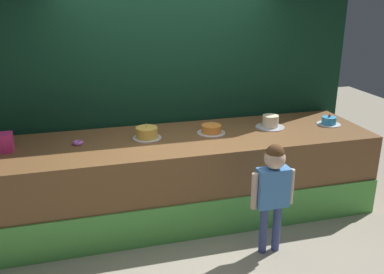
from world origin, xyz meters
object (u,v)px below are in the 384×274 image
(cake_far_left, at_px, (147,133))
(cake_center_right, at_px, (270,122))
(pink_box, at_px, (2,143))
(donut, at_px, (78,143))
(cake_center_left, at_px, (211,129))
(child_figure, at_px, (273,184))
(cake_far_right, at_px, (329,121))

(cake_far_left, xyz_separation_m, cake_center_right, (1.46, -0.00, 0.01))
(cake_far_left, distance_m, cake_center_right, 1.46)
(pink_box, bearing_deg, cake_center_right, 0.17)
(donut, distance_m, cake_center_left, 1.46)
(child_figure, xyz_separation_m, cake_center_right, (0.45, 1.04, 0.26))
(cake_far_right, bearing_deg, cake_center_left, 177.47)
(pink_box, bearing_deg, child_figure, -22.66)
(pink_box, bearing_deg, cake_far_right, -1.11)
(cake_center_left, relative_size, cake_center_right, 0.95)
(pink_box, relative_size, cake_far_left, 0.66)
(cake_center_left, bearing_deg, cake_far_left, 178.60)
(cake_center_left, xyz_separation_m, cake_far_right, (1.46, -0.06, -0.00))
(cake_center_left, xyz_separation_m, cake_center_right, (0.73, 0.02, 0.02))
(pink_box, height_order, cake_far_left, pink_box)
(donut, height_order, cake_far_right, cake_far_right)
(cake_far_left, bearing_deg, cake_center_left, -1.40)
(child_figure, relative_size, cake_center_right, 3.34)
(cake_center_right, bearing_deg, cake_far_left, 179.89)
(pink_box, xyz_separation_m, cake_center_left, (2.20, -0.01, -0.05))
(cake_far_left, bearing_deg, child_figure, -45.84)
(child_figure, distance_m, cake_center_right, 1.17)
(cake_far_right, bearing_deg, child_figure, -140.71)
(cake_far_left, height_order, cake_far_right, cake_far_left)
(cake_center_left, relative_size, cake_far_right, 1.15)
(donut, height_order, cake_center_right, cake_center_right)
(cake_center_left, bearing_deg, donut, 179.56)
(donut, bearing_deg, child_figure, -30.75)
(cake_center_right, distance_m, cake_far_right, 0.74)
(child_figure, height_order, cake_center_left, child_figure)
(pink_box, xyz_separation_m, donut, (0.73, 0.00, -0.07))
(child_figure, height_order, donut, child_figure)
(donut, bearing_deg, cake_center_left, -0.44)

